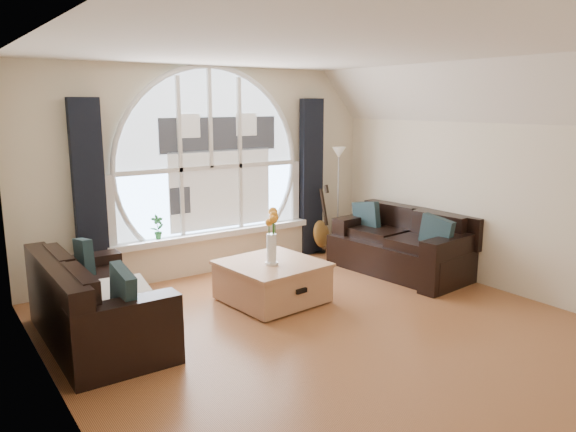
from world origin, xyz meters
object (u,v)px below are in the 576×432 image
(coffee_chest, at_px, (272,280))
(guitar, at_px, (322,219))
(sofa_left, at_px, (98,300))
(floor_lamp, at_px, (338,201))
(potted_plant, at_px, (158,227))
(sofa_right, at_px, (401,243))
(vase_flowers, at_px, (271,230))

(coffee_chest, xyz_separation_m, guitar, (1.73, 1.31, 0.28))
(sofa_left, relative_size, coffee_chest, 1.80)
(floor_lamp, height_order, guitar, floor_lamp)
(sofa_left, relative_size, potted_plant, 5.93)
(potted_plant, bearing_deg, sofa_left, -129.39)
(sofa_left, bearing_deg, potted_plant, 50.40)
(sofa_right, height_order, potted_plant, potted_plant)
(vase_flowers, relative_size, floor_lamp, 0.44)
(coffee_chest, height_order, potted_plant, potted_plant)
(sofa_right, relative_size, coffee_chest, 1.82)
(guitar, bearing_deg, vase_flowers, -157.81)
(floor_lamp, xyz_separation_m, guitar, (-0.23, 0.10, -0.27))
(vase_flowers, bearing_deg, guitar, 37.88)
(vase_flowers, bearing_deg, potted_plant, 115.92)
(sofa_right, relative_size, guitar, 1.76)
(sofa_right, height_order, floor_lamp, floor_lamp)
(floor_lamp, bearing_deg, vase_flowers, -147.38)
(sofa_left, distance_m, coffee_chest, 1.94)
(floor_lamp, relative_size, guitar, 1.51)
(sofa_left, xyz_separation_m, vase_flowers, (1.89, -0.11, 0.45))
(sofa_left, height_order, potted_plant, potted_plant)
(sofa_left, height_order, sofa_right, sofa_right)
(sofa_right, distance_m, guitar, 1.38)
(vase_flowers, relative_size, guitar, 0.66)
(sofa_right, height_order, guitar, guitar)
(vase_flowers, height_order, potted_plant, vase_flowers)
(sofa_left, distance_m, sofa_right, 3.97)
(coffee_chest, relative_size, vase_flowers, 1.47)
(coffee_chest, distance_m, vase_flowers, 0.61)
(sofa_left, relative_size, sofa_right, 0.99)
(sofa_left, height_order, coffee_chest, sofa_left)
(sofa_left, xyz_separation_m, guitar, (3.67, 1.28, 0.13))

